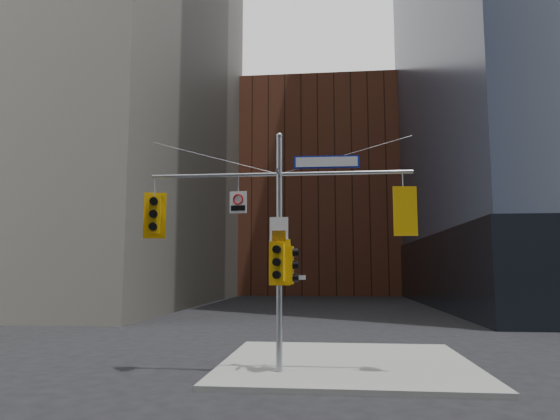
% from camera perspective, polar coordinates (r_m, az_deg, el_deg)
% --- Properties ---
extents(ground, '(160.00, 160.00, 0.00)m').
position_cam_1_polar(ground, '(13.35, -1.04, -20.27)').
color(ground, black).
rests_on(ground, ground).
extents(sidewalk_corner, '(8.00, 8.00, 0.15)m').
position_cam_1_polar(sidewalk_corner, '(17.16, 7.61, -16.95)').
color(sidewalk_corner, gray).
rests_on(sidewalk_corner, ground).
extents(brick_midrise, '(26.00, 20.00, 28.00)m').
position_cam_1_polar(brick_midrise, '(71.74, 4.60, 1.88)').
color(brick_midrise, brown).
rests_on(brick_midrise, ground).
extents(signal_assembly, '(8.00, 0.80, 7.30)m').
position_cam_1_polar(signal_assembly, '(15.03, -0.08, -1.82)').
color(signal_assembly, '#94979C').
rests_on(signal_assembly, ground).
extents(traffic_light_west_arm, '(0.68, 0.63, 1.45)m').
position_cam_1_polar(traffic_light_west_arm, '(15.97, -14.18, -0.53)').
color(traffic_light_west_arm, '#E6A90C').
rests_on(traffic_light_west_arm, ground).
extents(traffic_light_east_arm, '(0.69, 0.58, 1.45)m').
position_cam_1_polar(traffic_light_east_arm, '(15.13, 13.95, -0.20)').
color(traffic_light_east_arm, '#E6A90C').
rests_on(traffic_light_east_arm, ground).
extents(traffic_light_pole_side, '(0.45, 0.38, 1.12)m').
position_cam_1_polar(traffic_light_pole_side, '(14.94, 1.17, -6.31)').
color(traffic_light_pole_side, '#E6A90C').
rests_on(traffic_light_pole_side, ground).
extents(traffic_light_pole_front, '(0.65, 0.55, 1.36)m').
position_cam_1_polar(traffic_light_pole_front, '(14.70, -0.19, -5.98)').
color(traffic_light_pole_front, '#E6A90C').
rests_on(traffic_light_pole_front, ground).
extents(street_sign_blade, '(1.99, 0.09, 0.39)m').
position_cam_1_polar(street_sign_blade, '(15.24, 5.34, 5.49)').
color(street_sign_blade, '#102198').
rests_on(street_sign_blade, ground).
extents(regulatory_sign_arm, '(0.54, 0.11, 0.68)m').
position_cam_1_polar(regulatory_sign_arm, '(15.27, -4.81, 0.97)').
color(regulatory_sign_arm, silver).
rests_on(regulatory_sign_arm, ground).
extents(regulatory_sign_pole, '(0.56, 0.05, 0.73)m').
position_cam_1_polar(regulatory_sign_pole, '(14.90, -0.13, -2.29)').
color(regulatory_sign_pole, silver).
rests_on(regulatory_sign_pole, ground).
extents(street_blade_ew, '(0.67, 0.06, 0.13)m').
position_cam_1_polar(street_blade_ew, '(14.94, 1.65, -7.72)').
color(street_blade_ew, silver).
rests_on(street_blade_ew, ground).
extents(street_blade_ns, '(0.03, 0.68, 0.14)m').
position_cam_1_polar(street_blade_ns, '(15.42, 0.10, -7.98)').
color(street_blade_ns, '#145926').
rests_on(street_blade_ns, ground).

